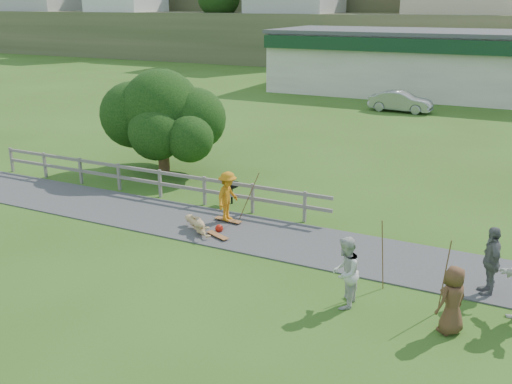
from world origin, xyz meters
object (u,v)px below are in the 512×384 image
Objects in this scene: tree at (162,131)px; skater_rider at (228,199)px; skater_fallen at (198,225)px; car_silver at (401,102)px; spectator_b at (491,261)px; spectator_c at (452,300)px; spectator_a at (345,273)px; bbq at (232,193)px.

skater_rider is at bearing -37.44° from tree.
skater_fallen is (-0.45, -1.24, -0.57)m from skater_rider.
tree is at bearing 164.38° from car_silver.
skater_fallen is at bearing -46.91° from tree.
spectator_b reaches higher than car_silver.
spectator_c is 28.48m from car_silver.
car_silver is at bearing 33.72° from skater_fallen.
car_silver is (1.00, 24.98, 0.42)m from skater_fallen.
spectator_b is 26.41m from car_silver.
spectator_a is 0.98× the size of spectator_b.
tree is at bearing -129.37° from spectator_a.
spectator_a reaches higher than skater_fallen.
spectator_a is 13.62m from tree.
bbq is (-8.68, 5.56, -0.39)m from spectator_c.
bbq is at bearing -127.87° from spectator_b.
skater_rider is 8.72m from spectator_c.
skater_rider is 6.48m from spectator_a.
skater_rider reaches higher than spectator_c.
bbq is (-9.28, 3.23, -0.50)m from spectator_b.
spectator_a is at bearing -36.22° from tree.
spectator_a is 8.25m from bbq.
tree is (-13.51, 8.10, 1.02)m from spectator_c.
spectator_a is at bearing -34.17° from bbq.
spectator_a is 1.12× the size of spectator_c.
tree is (-14.11, 5.77, 0.91)m from spectator_b.
spectator_b is at bearing -159.69° from spectator_c.
car_silver reaches higher than skater_fallen.
tree is (-6.20, -19.42, 1.13)m from car_silver.
spectator_b is at bearing -22.24° from tree.
car_silver is at bearing 72.28° from tree.
spectator_b is (8.46, -1.45, 0.07)m from skater_rider.
spectator_b is at bearing -98.59° from skater_rider.
spectator_b is at bearing -160.48° from car_silver.
tree reaches higher than bbq.
bbq is at bearing 43.06° from skater_fallen.
skater_fallen is at bearing -116.35° from spectator_a.
spectator_a is at bearing -77.18° from skater_fallen.
tree is (-10.97, 8.03, 0.92)m from spectator_a.
spectator_c reaches higher than skater_fallen.
spectator_b is at bearing -11.54° from bbq.
skater_fallen is 0.96× the size of spectator_c.
spectator_a is (5.77, -2.47, 0.63)m from skater_fallen.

